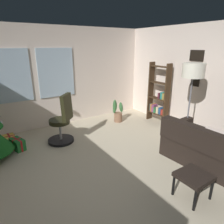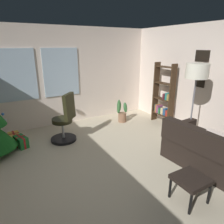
{
  "view_description": "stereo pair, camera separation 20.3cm",
  "coord_description": "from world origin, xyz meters",
  "px_view_note": "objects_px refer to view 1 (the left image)",
  "views": [
    {
      "loc": [
        -1.49,
        -2.37,
        2.04
      ],
      "look_at": [
        0.35,
        0.44,
        0.92
      ],
      "focal_mm": 32.32,
      "sensor_mm": 36.0,
      "label": 1
    },
    {
      "loc": [
        -1.32,
        -2.48,
        2.04
      ],
      "look_at": [
        0.35,
        0.44,
        0.92
      ],
      "focal_mm": 32.32,
      "sensor_mm": 36.0,
      "label": 2
    }
  ],
  "objects_px": {
    "footstool": "(194,178)",
    "gift_box_green": "(18,144)",
    "gift_box_gold": "(10,140)",
    "bookshelf": "(158,97)",
    "potted_plant": "(117,113)",
    "office_chair": "(62,124)",
    "floor_lamp": "(193,75)"
  },
  "relations": [
    {
      "from": "footstool",
      "to": "gift_box_green",
      "type": "distance_m",
      "value": 3.35
    },
    {
      "from": "footstool",
      "to": "gift_box_green",
      "type": "relative_size",
      "value": 1.1
    },
    {
      "from": "gift_box_gold",
      "to": "bookshelf",
      "type": "bearing_deg",
      "value": -11.83
    },
    {
      "from": "gift_box_green",
      "to": "potted_plant",
      "type": "xyz_separation_m",
      "value": [
        2.62,
        0.2,
        0.14
      ]
    },
    {
      "from": "gift_box_green",
      "to": "office_chair",
      "type": "distance_m",
      "value": 0.98
    },
    {
      "from": "floor_lamp",
      "to": "potted_plant",
      "type": "bearing_deg",
      "value": 103.45
    },
    {
      "from": "gift_box_green",
      "to": "gift_box_gold",
      "type": "xyz_separation_m",
      "value": [
        -0.1,
        0.33,
        -0.02
      ]
    },
    {
      "from": "footstool",
      "to": "bookshelf",
      "type": "distance_m",
      "value": 2.97
    },
    {
      "from": "potted_plant",
      "to": "gift_box_gold",
      "type": "bearing_deg",
      "value": 177.15
    },
    {
      "from": "bookshelf",
      "to": "potted_plant",
      "type": "height_order",
      "value": "bookshelf"
    },
    {
      "from": "office_chair",
      "to": "potted_plant",
      "type": "distance_m",
      "value": 1.76
    },
    {
      "from": "gift_box_green",
      "to": "gift_box_gold",
      "type": "height_order",
      "value": "gift_box_green"
    },
    {
      "from": "bookshelf",
      "to": "floor_lamp",
      "type": "distance_m",
      "value": 1.57
    },
    {
      "from": "bookshelf",
      "to": "office_chair",
      "type": "bearing_deg",
      "value": 174.72
    },
    {
      "from": "footstool",
      "to": "floor_lamp",
      "type": "distance_m",
      "value": 2.05
    },
    {
      "from": "office_chair",
      "to": "bookshelf",
      "type": "bearing_deg",
      "value": -5.28
    },
    {
      "from": "gift_box_gold",
      "to": "office_chair",
      "type": "bearing_deg",
      "value": -27.18
    },
    {
      "from": "footstool",
      "to": "gift_box_gold",
      "type": "xyz_separation_m",
      "value": [
        -1.91,
        3.14,
        -0.22
      ]
    },
    {
      "from": "floor_lamp",
      "to": "footstool",
      "type": "bearing_deg",
      "value": -139.14
    },
    {
      "from": "gift_box_green",
      "to": "potted_plant",
      "type": "height_order",
      "value": "potted_plant"
    },
    {
      "from": "gift_box_gold",
      "to": "floor_lamp",
      "type": "xyz_separation_m",
      "value": [
        3.18,
        -2.04,
        1.39
      ]
    },
    {
      "from": "bookshelf",
      "to": "gift_box_green",
      "type": "bearing_deg",
      "value": 173.07
    },
    {
      "from": "footstool",
      "to": "gift_box_green",
      "type": "height_order",
      "value": "footstool"
    },
    {
      "from": "gift_box_gold",
      "to": "office_chair",
      "type": "height_order",
      "value": "office_chair"
    },
    {
      "from": "gift_box_gold",
      "to": "office_chair",
      "type": "distance_m",
      "value": 1.18
    },
    {
      "from": "gift_box_green",
      "to": "floor_lamp",
      "type": "xyz_separation_m",
      "value": [
        3.07,
        -1.71,
        1.37
      ]
    },
    {
      "from": "footstool",
      "to": "floor_lamp",
      "type": "xyz_separation_m",
      "value": [
        1.27,
        1.1,
        1.17
      ]
    },
    {
      "from": "gift_box_green",
      "to": "floor_lamp",
      "type": "height_order",
      "value": "floor_lamp"
    },
    {
      "from": "gift_box_green",
      "to": "floor_lamp",
      "type": "bearing_deg",
      "value": -29.14
    },
    {
      "from": "gift_box_green",
      "to": "potted_plant",
      "type": "bearing_deg",
      "value": 4.28
    },
    {
      "from": "footstool",
      "to": "potted_plant",
      "type": "height_order",
      "value": "potted_plant"
    },
    {
      "from": "gift_box_green",
      "to": "gift_box_gold",
      "type": "bearing_deg",
      "value": 107.4
    }
  ]
}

